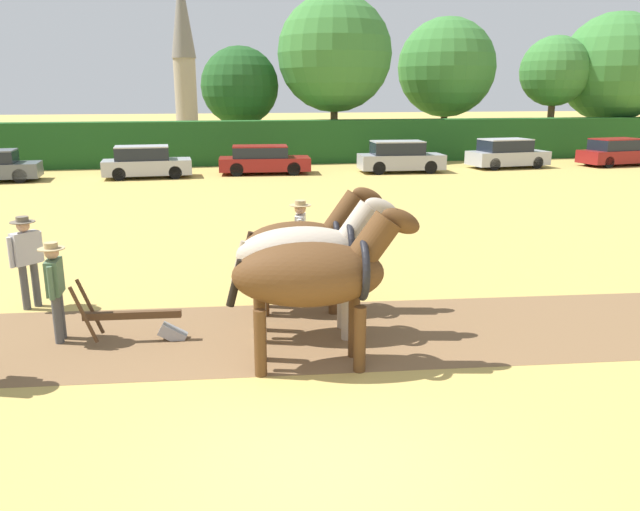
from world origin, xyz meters
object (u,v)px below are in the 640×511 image
at_px(tree_center, 446,68).
at_px(parked_car_far_right, 507,154).
at_px(farmer_at_plow, 55,284).
at_px(parked_car_right, 400,157).
at_px(tree_center_right, 555,71).
at_px(parked_car_center, 146,163).
at_px(tree_left, 240,86).
at_px(parked_car_center_right, 263,160).
at_px(church_spire, 183,46).
at_px(farmer_onlooker_right, 26,255).
at_px(tree_center_left, 334,54).
at_px(draft_horse_lead_left, 316,274).
at_px(parked_car_end_right, 617,152).
at_px(plow, 141,322).
at_px(draft_horse_trail_left, 304,243).
at_px(farmer_beside_team, 300,235).
at_px(draft_horse_lead_right, 309,254).
at_px(tree_right, 615,68).

relative_size(tree_center, parked_car_far_right, 1.98).
height_order(farmer_at_plow, parked_car_right, farmer_at_plow).
bearing_deg(farmer_at_plow, tree_center_right, 48.14).
distance_m(parked_car_center, parked_car_right, 12.59).
distance_m(tree_left, parked_car_far_right, 16.30).
relative_size(tree_left, parked_car_far_right, 1.53).
bearing_deg(parked_car_center_right, church_spire, 100.44).
distance_m(church_spire, farmer_onlooker_right, 58.63).
xyz_separation_m(tree_center_left, draft_horse_lead_left, (-7.01, -29.42, -4.78)).
bearing_deg(farmer_onlooker_right, parked_car_end_right, 80.92).
xyz_separation_m(parked_car_center_right, parked_car_right, (6.90, -0.79, 0.07)).
relative_size(plow, parked_car_far_right, 0.41).
distance_m(draft_horse_trail_left, farmer_at_plow, 4.28).
height_order(draft_horse_lead_left, farmer_beside_team, draft_horse_lead_left).
bearing_deg(farmer_beside_team, parked_car_far_right, 65.72).
bearing_deg(draft_horse_lead_right, plow, 180.00).
bearing_deg(church_spire, draft_horse_lead_right, -88.14).
relative_size(draft_horse_lead_right, parked_car_far_right, 0.64).
bearing_deg(tree_right, draft_horse_trail_left, -133.50).
distance_m(plow, parked_car_far_right, 27.63).
xyz_separation_m(tree_left, parked_car_center, (-5.28, -8.48, -3.61)).
bearing_deg(farmer_beside_team, draft_horse_lead_right, -83.29).
height_order(farmer_beside_team, parked_car_end_right, farmer_beside_team).
bearing_deg(tree_center_right, draft_horse_lead_left, -126.24).
relative_size(tree_right, draft_horse_lead_right, 3.23).
distance_m(farmer_at_plow, parked_car_far_right, 28.29).
height_order(tree_center_right, farmer_onlooker_right, tree_center_right).
xyz_separation_m(tree_center_right, farmer_beside_team, (-21.28, -25.62, -4.21)).
distance_m(tree_left, tree_center, 13.49).
bearing_deg(farmer_beside_team, parked_car_center, 116.85).
xyz_separation_m(draft_horse_trail_left, parked_car_right, (8.50, 19.57, -0.53)).
height_order(tree_left, draft_horse_lead_left, tree_left).
bearing_deg(farmer_beside_team, parked_car_right, 78.97).
relative_size(tree_center_left, parked_car_center_right, 2.08).
height_order(tree_right, parked_car_center_right, tree_right).
bearing_deg(parked_car_right, parked_car_far_right, 10.18).
xyz_separation_m(tree_center_left, tree_center, (7.90, 1.81, -0.67)).
xyz_separation_m(tree_center_left, tree_center_right, (14.75, 0.27, -0.91)).
distance_m(tree_center_right, tree_right, 4.36).
xyz_separation_m(plow, farmer_onlooker_right, (-2.16, 2.11, 0.72)).
height_order(tree_right, parked_car_center, tree_right).
distance_m(farmer_beside_team, parked_car_end_right, 28.09).
bearing_deg(tree_center_left, tree_right, 0.78).
xyz_separation_m(tree_center_right, draft_horse_lead_left, (-21.76, -29.69, -3.86)).
xyz_separation_m(tree_left, parked_car_end_right, (20.19, -8.46, -3.61)).
distance_m(tree_center_left, tree_center, 8.13).
relative_size(tree_right, farmer_at_plow, 5.46).
relative_size(draft_horse_trail_left, parked_car_center_right, 0.58).
bearing_deg(tree_center_left, church_spire, 105.35).
bearing_deg(tree_center, tree_left, -178.90).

